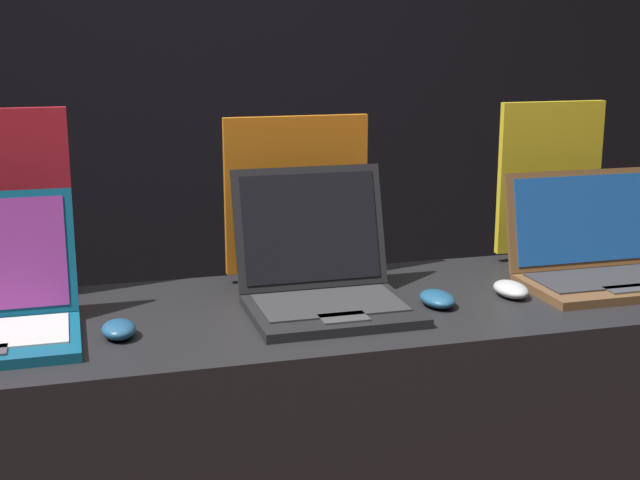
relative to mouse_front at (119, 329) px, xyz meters
name	(u,v)px	position (x,y,z in m)	size (l,w,h in m)	color
wall_back	(201,58)	(0.45, 1.82, 0.47)	(8.00, 0.05, 2.80)	black
mouse_front	(119,329)	(0.00, 0.00, 0.00)	(0.07, 0.09, 0.03)	navy
laptop_middle	(323,277)	(0.45, 0.09, 0.05)	(0.35, 0.37, 0.29)	black
mouse_middle	(437,299)	(0.69, 0.02, 0.00)	(0.07, 0.11, 0.03)	navy
promo_stand_middle	(296,203)	(0.45, 0.32, 0.17)	(0.35, 0.07, 0.40)	black
laptop_back	(598,258)	(1.13, 0.09, 0.04)	(0.39, 0.30, 0.26)	brown
mouse_back	(511,289)	(0.88, 0.04, 0.00)	(0.07, 0.11, 0.03)	#B2B2B7
promo_stand_back	(549,185)	(1.13, 0.33, 0.18)	(0.29, 0.07, 0.42)	black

